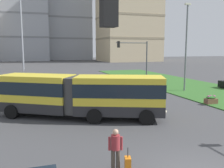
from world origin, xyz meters
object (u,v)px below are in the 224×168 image
(flower_planter_3, at_px, (211,100))
(rolling_suitcase, at_px, (128,164))
(car_navy_sedan, at_px, (30,84))
(traffic_light_far_right, at_px, (137,55))
(apartment_tower_centre, at_px, (65,20))
(pedestrian_crossing, at_px, (115,147))
(traffic_light_near_left, at_px, (3,94))
(streetlight_median, at_px, (186,44))
(articulated_bus, at_px, (80,95))

(flower_planter_3, bearing_deg, rolling_suitcase, -142.56)
(car_navy_sedan, xyz_separation_m, traffic_light_far_right, (13.24, -0.66, 3.31))
(car_navy_sedan, distance_m, apartment_tower_centre, 91.16)
(car_navy_sedan, distance_m, pedestrian_crossing, 21.46)
(car_navy_sedan, distance_m, rolling_suitcase, 21.73)
(rolling_suitcase, height_order, flower_planter_3, rolling_suitcase)
(traffic_light_near_left, bearing_deg, apartment_tower_centre, 81.47)
(car_navy_sedan, xyz_separation_m, streetlight_median, (16.99, -5.90, 4.65))
(traffic_light_near_left, height_order, traffic_light_far_right, traffic_light_near_left)
(traffic_light_near_left, height_order, apartment_tower_centre, apartment_tower_centre)
(flower_planter_3, xyz_separation_m, traffic_light_near_left, (-15.54, -13.06, 3.70))
(articulated_bus, height_order, traffic_light_near_left, traffic_light_near_left)
(apartment_tower_centre, bearing_deg, traffic_light_far_right, -92.17)
(traffic_light_near_left, distance_m, streetlight_median, 26.38)
(articulated_bus, relative_size, rolling_suitcase, 11.92)
(car_navy_sedan, bearing_deg, traffic_light_near_left, -91.01)
(rolling_suitcase, xyz_separation_m, apartment_tower_centre, (13.05, 109.36, 17.89))
(traffic_light_far_right, height_order, apartment_tower_centre, apartment_tower_centre)
(rolling_suitcase, relative_size, traffic_light_far_right, 0.17)
(rolling_suitcase, xyz_separation_m, flower_planter_3, (11.54, 8.84, 0.11))
(traffic_light_far_right, bearing_deg, pedestrian_crossing, -116.24)
(pedestrian_crossing, relative_size, rolling_suitcase, 1.79)
(traffic_light_far_right, height_order, streetlight_median, streetlight_median)
(rolling_suitcase, distance_m, apartment_tower_centre, 111.58)
(apartment_tower_centre, bearing_deg, pedestrian_crossing, -97.05)
(car_navy_sedan, height_order, traffic_light_near_left, traffic_light_near_left)
(streetlight_median, relative_size, apartment_tower_centre, 0.27)
(car_navy_sedan, height_order, flower_planter_3, car_navy_sedan)
(traffic_light_near_left, xyz_separation_m, streetlight_median, (17.44, 19.76, 1.28))
(articulated_bus, relative_size, apartment_tower_centre, 0.32)
(traffic_light_near_left, bearing_deg, streetlight_median, 48.57)
(pedestrian_crossing, height_order, rolling_suitcase, pedestrian_crossing)
(flower_planter_3, height_order, traffic_light_far_right, traffic_light_far_right)
(car_navy_sedan, bearing_deg, streetlight_median, -19.16)
(pedestrian_crossing, xyz_separation_m, traffic_light_far_right, (10.14, 20.57, 3.06))
(flower_planter_3, bearing_deg, traffic_light_near_left, -139.95)
(car_navy_sedan, distance_m, traffic_light_far_right, 13.66)
(car_navy_sedan, relative_size, traffic_light_near_left, 0.73)
(rolling_suitcase, height_order, traffic_light_far_right, traffic_light_far_right)
(traffic_light_near_left, height_order, streetlight_median, streetlight_median)
(articulated_bus, height_order, rolling_suitcase, articulated_bus)
(rolling_suitcase, distance_m, traffic_light_near_left, 6.95)
(articulated_bus, bearing_deg, pedestrian_crossing, -91.39)
(articulated_bus, distance_m, rolling_suitcase, 8.53)
(pedestrian_crossing, distance_m, traffic_light_near_left, 6.47)
(pedestrian_crossing, bearing_deg, rolling_suitcase, -23.96)
(articulated_bus, relative_size, traffic_light_far_right, 1.98)
(apartment_tower_centre, bearing_deg, articulated_bus, -97.51)
(pedestrian_crossing, bearing_deg, traffic_light_far_right, 63.76)
(pedestrian_crossing, distance_m, apartment_tower_centre, 111.32)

